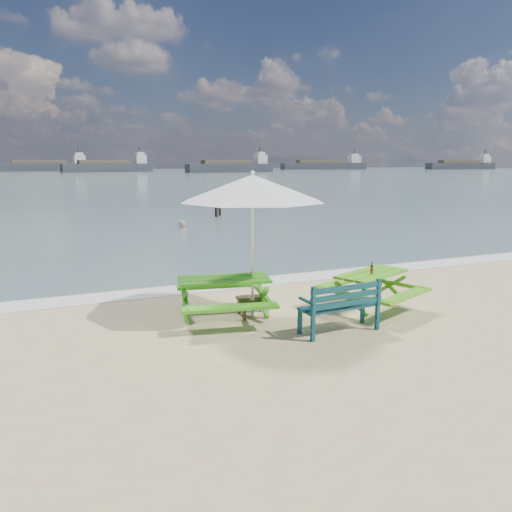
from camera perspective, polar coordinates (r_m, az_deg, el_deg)
name	(u,v)px	position (r m, az deg, el deg)	size (l,w,h in m)	color
sea	(72,178)	(91.68, -20.28, 8.38)	(300.00, 300.00, 0.00)	slate
foam_strip	(248,283)	(12.36, -0.87, -3.07)	(22.00, 0.90, 0.01)	silver
picnic_table_left	(224,300)	(9.51, -3.65, -5.00)	(2.03, 2.18, 0.81)	#3DA519
picnic_table_right	(371,292)	(10.37, 13.00, -4.01)	(2.18, 2.28, 0.78)	#4D9F18
park_bench	(339,316)	(8.99, 9.46, -6.83)	(1.48, 0.58, 0.90)	#0F3C41
side_table	(253,307)	(9.75, -0.40, -5.82)	(0.62, 0.62, 0.36)	brown
patio_umbrella	(252,188)	(9.35, -0.41, 7.77)	(3.11, 3.11, 2.73)	silver
beer_bottle	(372,270)	(10.15, 13.08, -1.53)	(0.06, 0.06, 0.24)	#974716
swimmer	(182,240)	(22.33, -8.47, 1.86)	(0.67, 0.49, 1.71)	tan
mooring_pilings	(218,209)	(27.07, -4.40, 5.37)	(0.56, 0.76, 1.26)	black
cargo_ships	(255,166)	(145.54, -0.15, 10.20)	(151.22, 36.22, 4.40)	#33363C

